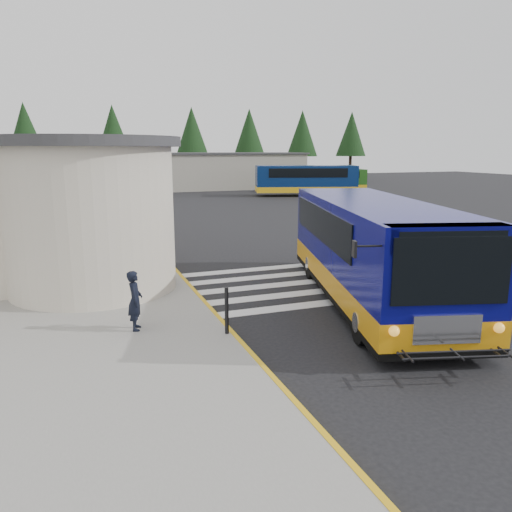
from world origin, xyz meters
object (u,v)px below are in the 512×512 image
object	(u,v)px
far_bus_b	(328,179)
bollard	(227,311)
pedestrian_a	(135,300)
far_bus_a	(306,179)
transit_bus	(372,254)
pedestrian_b	(118,266)

from	to	relation	value
far_bus_b	bollard	bearing A→B (deg)	159.92
pedestrian_a	bollard	distance (m)	2.31
pedestrian_a	bollard	world-z (taller)	pedestrian_a
bollard	far_bus_b	distance (m)	44.63
far_bus_a	pedestrian_a	bearing A→B (deg)	164.08
transit_bus	far_bus_b	world-z (taller)	transit_bus
pedestrian_a	pedestrian_b	world-z (taller)	pedestrian_b
far_bus_a	far_bus_b	distance (m)	5.80
bollard	pedestrian_a	bearing A→B (deg)	152.33
pedestrian_b	far_bus_a	xyz separation A→B (m)	(21.01, 30.12, 0.61)
bollard	pedestrian_b	bearing A→B (deg)	116.77
pedestrian_b	far_bus_a	size ratio (longest dim) A/B	0.18
bollard	far_bus_b	xyz separation A→B (m)	(23.36, 38.02, 0.63)
pedestrian_a	transit_bus	bearing A→B (deg)	-76.23
transit_bus	pedestrian_b	xyz separation A→B (m)	(-7.18, 2.78, -0.40)
pedestrian_a	far_bus_a	bearing A→B (deg)	-21.59
far_bus_a	pedestrian_b	bearing A→B (deg)	161.31
transit_bus	far_bus_a	distance (m)	35.69
pedestrian_b	pedestrian_a	bearing A→B (deg)	-37.03
bollard	far_bus_a	xyz separation A→B (m)	(18.86, 34.37, 0.94)
pedestrian_b	transit_bus	bearing A→B (deg)	29.94
transit_bus	far_bus_b	size ratio (longest dim) A/B	1.33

